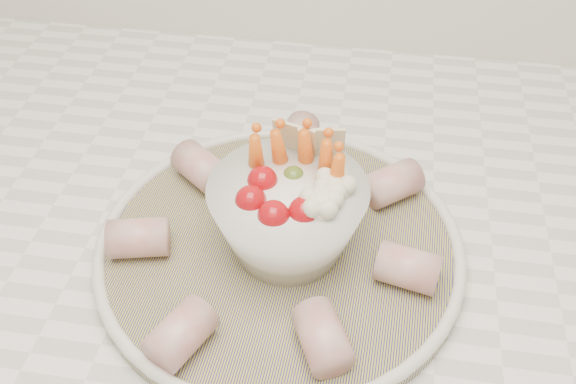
# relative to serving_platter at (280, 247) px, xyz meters

# --- Properties ---
(serving_platter) EXTENTS (0.37, 0.37, 0.02)m
(serving_platter) POSITION_rel_serving_platter_xyz_m (0.00, 0.00, 0.00)
(serving_platter) COLOR navy
(serving_platter) RESTS_ON kitchen_counter
(veggie_bowl) EXTENTS (0.14, 0.14, 0.12)m
(veggie_bowl) POSITION_rel_serving_platter_xyz_m (0.01, -0.00, 0.05)
(veggie_bowl) COLOR white
(veggie_bowl) RESTS_ON serving_platter
(cured_meat_rolls) EXTENTS (0.31, 0.33, 0.04)m
(cured_meat_rolls) POSITION_rel_serving_platter_xyz_m (-0.00, 0.00, 0.02)
(cured_meat_rolls) COLOR #AE4F4F
(cured_meat_rolls) RESTS_ON serving_platter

